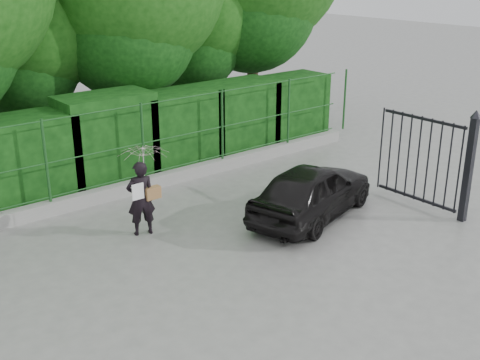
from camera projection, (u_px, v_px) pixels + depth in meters
ground at (257, 266)px, 10.68m from camera, size 80.00×80.00×0.00m
kerb at (130, 188)px, 13.90m from camera, size 14.00×0.25×0.30m
fence at (136, 143)px, 13.67m from camera, size 14.13×0.06×1.80m
hedge at (108, 143)px, 14.35m from camera, size 14.20×1.20×2.18m
gate at (448, 161)px, 12.47m from camera, size 0.22×2.33×2.36m
woman at (144, 176)px, 11.62m from camera, size 0.97×0.99×1.78m
car at (312, 191)px, 12.52m from camera, size 3.70×2.26×1.18m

